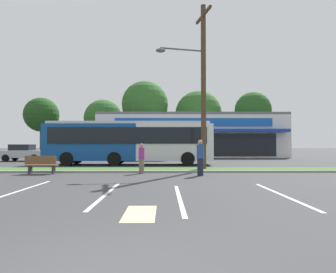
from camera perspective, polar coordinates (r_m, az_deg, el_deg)
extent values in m
cube|color=#386B28|center=(17.38, -3.73, -6.42)|extent=(56.00, 2.20, 0.12)
cube|color=#99968C|center=(16.17, -3.96, -6.78)|extent=(56.00, 0.24, 0.12)
cube|color=silver|center=(11.17, -26.52, -9.27)|extent=(0.12, 4.80, 0.01)
cube|color=silver|center=(9.44, -11.90, -10.86)|extent=(0.12, 4.80, 0.01)
cube|color=silver|center=(8.66, 2.21, -11.74)|extent=(0.12, 4.80, 0.01)
cube|color=silver|center=(9.78, 21.13, -10.46)|extent=(0.12, 4.80, 0.01)
cube|color=beige|center=(6.81, -5.43, -14.56)|extent=(0.70, 1.60, 0.01)
cube|color=silver|center=(38.60, 4.24, -0.13)|extent=(22.35, 10.10, 4.98)
cube|color=black|center=(33.52, 4.99, -1.62)|extent=(18.78, 0.08, 2.59)
cube|color=#14389E|center=(32.90, 5.10, 1.16)|extent=(21.01, 1.40, 0.35)
cube|color=#1959AD|center=(33.58, 4.99, 2.80)|extent=(17.88, 0.16, 0.90)
cube|color=slate|center=(38.76, 4.23, 3.77)|extent=(22.35, 10.10, 0.30)
cylinder|color=#473323|center=(53.56, -23.31, -0.73)|extent=(0.44, 0.44, 4.37)
sphere|color=#1E4719|center=(53.79, -23.26, 3.89)|extent=(5.71, 5.71, 5.71)
cylinder|color=#473323|center=(50.78, -12.46, -1.25)|extent=(0.44, 0.44, 3.53)
sphere|color=#2D6026|center=(50.97, -12.43, 3.43)|extent=(6.38, 6.38, 6.38)
cylinder|color=#473323|center=(48.56, -4.50, -0.24)|extent=(0.44, 0.44, 5.29)
sphere|color=#2D6026|center=(48.99, -4.48, 6.22)|extent=(7.64, 7.64, 7.64)
cylinder|color=#473323|center=(50.33, 5.91, -1.14)|extent=(0.44, 0.44, 3.77)
sphere|color=#2D6026|center=(50.60, 5.89, 4.35)|extent=(7.89, 7.89, 7.89)
cylinder|color=#473323|center=(51.36, 16.14, -0.39)|extent=(0.44, 0.44, 5.04)
sphere|color=#23511E|center=(51.68, 16.10, 4.93)|extent=(6.07, 6.07, 6.07)
cylinder|color=#4C3826|center=(17.79, 6.88, 9.42)|extent=(0.30, 0.30, 9.84)
cube|color=#4C3826|center=(19.09, 6.83, 22.25)|extent=(0.65, 2.37, 0.14)
cylinder|color=#59595B|center=(17.95, 2.78, 16.46)|extent=(2.56, 0.66, 0.10)
ellipsoid|color=#59595B|center=(17.61, -1.46, 16.30)|extent=(0.56, 0.32, 0.24)
cube|color=#144793|center=(23.07, -14.36, -1.09)|extent=(6.84, 2.60, 2.70)
cube|color=silver|center=(22.38, 1.23, -1.13)|extent=(5.60, 2.59, 2.70)
cube|color=silver|center=(22.61, -7.45, 2.56)|extent=(11.93, 2.39, 0.20)
cube|color=black|center=(21.27, -7.90, 0.22)|extent=(11.41, 0.15, 1.19)
cube|color=black|center=(22.64, 8.39, -0.30)|extent=(0.08, 2.17, 1.51)
cylinder|color=black|center=(23.62, 3.42, -4.06)|extent=(1.00, 0.31, 1.00)
cylinder|color=black|center=(21.28, 3.83, -4.34)|extent=(1.00, 0.31, 1.00)
cylinder|color=black|center=(23.87, -9.34, -4.02)|extent=(1.00, 0.31, 1.00)
cylinder|color=black|center=(21.56, -10.33, -4.28)|extent=(1.00, 0.31, 1.00)
cylinder|color=black|center=(24.64, -17.22, -3.89)|extent=(1.00, 0.31, 1.00)
cylinder|color=black|center=(22.41, -18.97, -4.12)|extent=(1.00, 0.31, 1.00)
cube|color=brown|center=(16.79, -23.18, -5.13)|extent=(1.60, 0.45, 0.06)
cube|color=brown|center=(16.60, -23.43, -4.21)|extent=(1.60, 0.06, 0.44)
cube|color=#333338|center=(16.59, -21.24, -5.98)|extent=(0.08, 0.36, 0.45)
cube|color=#333338|center=(17.05, -25.09, -5.81)|extent=(0.08, 0.36, 0.45)
cube|color=silver|center=(27.91, -4.62, -3.35)|extent=(4.19, 1.89, 0.67)
cube|color=black|center=(27.91, -5.05, -2.22)|extent=(1.89, 1.66, 0.42)
cylinder|color=black|center=(28.76, -1.91, -3.97)|extent=(0.64, 0.22, 0.64)
cylinder|color=black|center=(26.97, -1.99, -4.13)|extent=(0.64, 0.22, 0.64)
cylinder|color=black|center=(28.93, -7.08, -3.95)|extent=(0.64, 0.22, 0.64)
cylinder|color=black|center=(27.15, -7.50, -4.10)|extent=(0.64, 0.22, 0.64)
cube|color=#B7B7BC|center=(30.49, -26.01, -3.04)|extent=(4.14, 1.75, 0.68)
cube|color=black|center=(30.57, -26.35, -1.89)|extent=(1.87, 1.54, 0.54)
cylinder|color=black|center=(30.75, -23.18, -3.69)|extent=(0.64, 0.22, 0.64)
cylinder|color=black|center=(29.21, -24.43, -3.80)|extent=(0.64, 0.22, 0.64)
cylinder|color=black|center=(31.82, -27.47, -3.56)|extent=(0.64, 0.22, 0.64)
cylinder|color=black|center=(30.34, -28.89, -3.65)|extent=(0.64, 0.22, 0.64)
cylinder|color=#1E2338|center=(14.67, 6.27, -5.88)|extent=(0.30, 0.30, 0.85)
cylinder|color=#264C99|center=(14.63, 6.26, -2.90)|extent=(0.36, 0.36, 0.67)
sphere|color=tan|center=(14.63, 6.25, -1.12)|extent=(0.23, 0.23, 0.23)
cylinder|color=#726651|center=(15.75, -5.15, -5.74)|extent=(0.27, 0.27, 0.77)
cylinder|color=#99338C|center=(15.71, -5.14, -3.24)|extent=(0.32, 0.32, 0.61)
sphere|color=tan|center=(15.71, -5.14, -1.74)|extent=(0.21, 0.21, 0.21)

